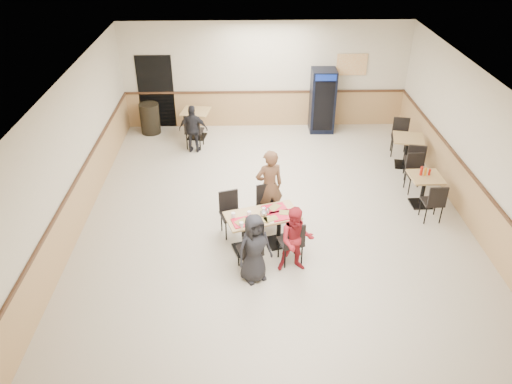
{
  "coord_description": "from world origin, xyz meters",
  "views": [
    {
      "loc": [
        -0.64,
        -8.63,
        5.96
      ],
      "look_at": [
        -0.42,
        -0.5,
        1.02
      ],
      "focal_mm": 35.0,
      "sensor_mm": 36.0,
      "label": 1
    }
  ],
  "objects_px": {
    "diner_man_opposite": "(269,186)",
    "lone_diner": "(193,129)",
    "trash_bin": "(150,118)",
    "side_table_far": "(407,147)",
    "main_table": "(262,226)",
    "side_table_near": "(424,186)",
    "back_table": "(196,120)",
    "diner_woman_right": "(296,240)",
    "pepsi_cooler": "(322,101)",
    "diner_woman_left": "(254,248)"
  },
  "relations": [
    {
      "from": "diner_man_opposite",
      "to": "lone_diner",
      "type": "relative_size",
      "value": 1.26
    },
    {
      "from": "trash_bin",
      "to": "side_table_far",
      "type": "bearing_deg",
      "value": -18.07
    },
    {
      "from": "main_table",
      "to": "side_table_near",
      "type": "xyz_separation_m",
      "value": [
        3.56,
        1.41,
        -0.01
      ]
    },
    {
      "from": "back_table",
      "to": "side_table_far",
      "type": "bearing_deg",
      "value": -18.9
    },
    {
      "from": "diner_man_opposite",
      "to": "diner_woman_right",
      "type": "bearing_deg",
      "value": 86.78
    },
    {
      "from": "diner_woman_right",
      "to": "pepsi_cooler",
      "type": "relative_size",
      "value": 0.73
    },
    {
      "from": "side_table_far",
      "to": "main_table",
      "type": "bearing_deg",
      "value": -138.94
    },
    {
      "from": "lone_diner",
      "to": "side_table_far",
      "type": "xyz_separation_m",
      "value": [
        5.34,
        -0.94,
        -0.13
      ]
    },
    {
      "from": "pepsi_cooler",
      "to": "trash_bin",
      "type": "height_order",
      "value": "pepsi_cooler"
    },
    {
      "from": "side_table_far",
      "to": "trash_bin",
      "type": "relative_size",
      "value": 1.0
    },
    {
      "from": "main_table",
      "to": "back_table",
      "type": "relative_size",
      "value": 1.79
    },
    {
      "from": "main_table",
      "to": "diner_woman_left",
      "type": "bearing_deg",
      "value": -117.9
    },
    {
      "from": "diner_woman_right",
      "to": "side_table_near",
      "type": "height_order",
      "value": "diner_woman_right"
    },
    {
      "from": "main_table",
      "to": "pepsi_cooler",
      "type": "distance_m",
      "value": 5.79
    },
    {
      "from": "diner_woman_right",
      "to": "lone_diner",
      "type": "xyz_separation_m",
      "value": [
        -2.21,
        4.86,
        -0.01
      ]
    },
    {
      "from": "diner_woman_right",
      "to": "pepsi_cooler",
      "type": "bearing_deg",
      "value": 74.89
    },
    {
      "from": "main_table",
      "to": "back_table",
      "type": "height_order",
      "value": "back_table"
    },
    {
      "from": "diner_woman_left",
      "to": "diner_man_opposite",
      "type": "xyz_separation_m",
      "value": [
        0.35,
        1.85,
        0.14
      ]
    },
    {
      "from": "lone_diner",
      "to": "side_table_far",
      "type": "bearing_deg",
      "value": 175.43
    },
    {
      "from": "diner_man_opposite",
      "to": "side_table_near",
      "type": "height_order",
      "value": "diner_man_opposite"
    },
    {
      "from": "diner_man_opposite",
      "to": "side_table_near",
      "type": "xyz_separation_m",
      "value": [
        3.38,
        0.49,
        -0.33
      ]
    },
    {
      "from": "diner_woman_left",
      "to": "side_table_near",
      "type": "bearing_deg",
      "value": 4.65
    },
    {
      "from": "side_table_near",
      "to": "back_table",
      "type": "bearing_deg",
      "value": 144.9
    },
    {
      "from": "side_table_near",
      "to": "side_table_far",
      "type": "xyz_separation_m",
      "value": [
        0.15,
        1.82,
        0.04
      ]
    },
    {
      "from": "side_table_near",
      "to": "side_table_far",
      "type": "relative_size",
      "value": 0.84
    },
    {
      "from": "diner_woman_left",
      "to": "side_table_near",
      "type": "xyz_separation_m",
      "value": [
        3.73,
        2.33,
        -0.18
      ]
    },
    {
      "from": "pepsi_cooler",
      "to": "trash_bin",
      "type": "relative_size",
      "value": 2.06
    },
    {
      "from": "back_table",
      "to": "pepsi_cooler",
      "type": "relative_size",
      "value": 0.48
    },
    {
      "from": "diner_woman_left",
      "to": "diner_woman_right",
      "type": "relative_size",
      "value": 1.01
    },
    {
      "from": "side_table_far",
      "to": "pepsi_cooler",
      "type": "bearing_deg",
      "value": 129.19
    },
    {
      "from": "diner_woman_right",
      "to": "side_table_near",
      "type": "xyz_separation_m",
      "value": [
        2.99,
        2.1,
        -0.18
      ]
    },
    {
      "from": "main_table",
      "to": "side_table_far",
      "type": "height_order",
      "value": "side_table_far"
    },
    {
      "from": "main_table",
      "to": "diner_man_opposite",
      "type": "bearing_deg",
      "value": 62.1
    },
    {
      "from": "side_table_near",
      "to": "pepsi_cooler",
      "type": "relative_size",
      "value": 0.4
    },
    {
      "from": "diner_woman_left",
      "to": "side_table_far",
      "type": "distance_m",
      "value": 5.69
    },
    {
      "from": "diner_man_opposite",
      "to": "back_table",
      "type": "height_order",
      "value": "diner_man_opposite"
    },
    {
      "from": "lone_diner",
      "to": "side_table_far",
      "type": "distance_m",
      "value": 5.43
    },
    {
      "from": "lone_diner",
      "to": "back_table",
      "type": "relative_size",
      "value": 1.52
    },
    {
      "from": "side_table_far",
      "to": "trash_bin",
      "type": "height_order",
      "value": "trash_bin"
    },
    {
      "from": "main_table",
      "to": "trash_bin",
      "type": "xyz_separation_m",
      "value": [
        -2.97,
        5.41,
        -0.06
      ]
    },
    {
      "from": "diner_man_opposite",
      "to": "trash_bin",
      "type": "xyz_separation_m",
      "value": [
        -3.14,
        4.49,
        -0.38
      ]
    },
    {
      "from": "side_table_far",
      "to": "diner_woman_left",
      "type": "bearing_deg",
      "value": -133.07
    },
    {
      "from": "main_table",
      "to": "side_table_far",
      "type": "distance_m",
      "value": 4.92
    },
    {
      "from": "lone_diner",
      "to": "back_table",
      "type": "bearing_deg",
      "value": -84.6
    },
    {
      "from": "pepsi_cooler",
      "to": "main_table",
      "type": "bearing_deg",
      "value": -108.1
    },
    {
      "from": "diner_man_opposite",
      "to": "side_table_far",
      "type": "height_order",
      "value": "diner_man_opposite"
    },
    {
      "from": "diner_man_opposite",
      "to": "trash_bin",
      "type": "bearing_deg",
      "value": -72.0
    },
    {
      "from": "lone_diner",
      "to": "side_table_near",
      "type": "relative_size",
      "value": 1.78
    },
    {
      "from": "side_table_far",
      "to": "pepsi_cooler",
      "type": "distance_m",
      "value": 2.89
    },
    {
      "from": "lone_diner",
      "to": "diner_woman_left",
      "type": "bearing_deg",
      "value": 111.39
    }
  ]
}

